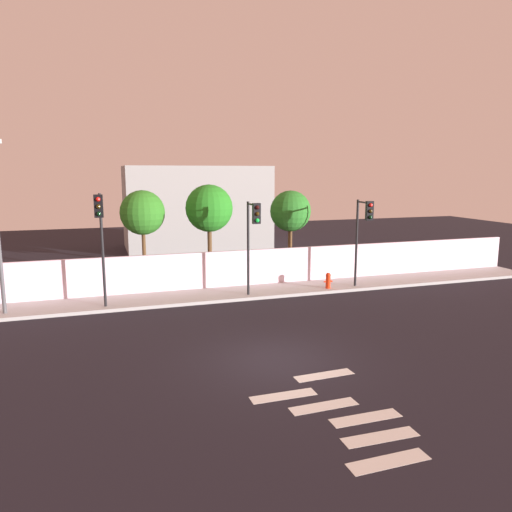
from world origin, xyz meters
TOP-DOWN VIEW (x-y plane):
  - ground_plane at (0.00, 0.00)m, footprint 80.00×80.00m
  - sidewalk at (0.00, 8.20)m, footprint 36.00×2.40m
  - perimeter_wall at (0.00, 9.49)m, footprint 36.00×0.18m
  - crosswalk_marking at (0.36, -3.67)m, footprint 3.41×4.74m
  - traffic_light_left at (7.03, 6.82)m, footprint 0.37×1.57m
  - traffic_light_center at (1.44, 6.87)m, footprint 0.34×1.47m
  - traffic_light_right at (-5.04, 6.90)m, footprint 0.35×1.48m
  - fire_hydrant at (5.57, 7.51)m, footprint 0.44×0.26m
  - roadside_tree_leftmost at (-3.06, 10.38)m, footprint 2.17×2.17m
  - roadside_tree_midleft at (0.24, 10.38)m, footprint 2.39×2.39m
  - roadside_tree_midright at (4.68, 10.38)m, footprint 2.19×2.19m
  - low_building_distant at (2.12, 23.49)m, footprint 10.75×6.00m

SIDE VIEW (x-z plane):
  - ground_plane at x=0.00m, z-range 0.00..0.00m
  - crosswalk_marking at x=0.36m, z-range 0.00..0.01m
  - sidewalk at x=0.00m, z-range 0.00..0.15m
  - fire_hydrant at x=5.57m, z-range 0.18..0.96m
  - perimeter_wall at x=0.00m, z-range 0.15..1.95m
  - low_building_distant at x=2.12m, z-range 0.00..6.30m
  - traffic_light_left at x=7.03m, z-range 1.17..5.54m
  - traffic_light_center at x=1.44m, z-range 1.17..5.54m
  - traffic_light_right at x=-5.04m, z-range 1.26..6.09m
  - roadside_tree_midright at x=4.68m, z-range 1.32..6.20m
  - roadside_tree_leftmost at x=-3.06m, z-range 1.39..6.38m
  - roadside_tree_midleft at x=0.24m, z-range 1.40..6.64m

